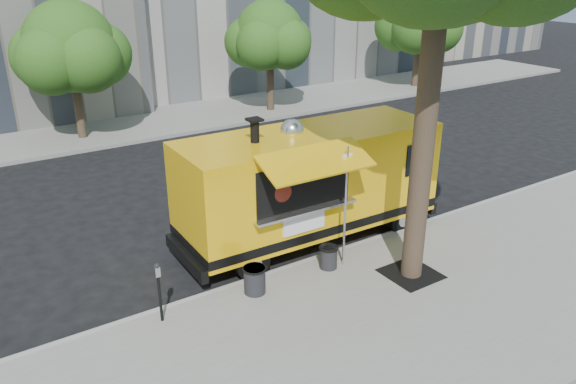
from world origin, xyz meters
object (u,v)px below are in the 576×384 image
far_tree_b (70,47)px  food_truck (309,182)px  sign_post (346,200)px  trash_bin_right (328,256)px  far_tree_d (420,19)px  trash_bin_left (255,279)px  parking_meter (159,286)px  far_tree_c (270,35)px

far_tree_b → food_truck: far_tree_b is taller
sign_post → trash_bin_right: sign_post is taller
trash_bin_right → far_tree_b: bearing=98.6°
far_tree_d → sign_post: far_tree_d is taller
food_truck → trash_bin_right: (-0.58, -1.66, -1.23)m
far_tree_d → trash_bin_right: size_ratio=10.28×
far_tree_d → trash_bin_left: (-18.88, -14.08, -3.41)m
sign_post → trash_bin_left: sign_post is taller
trash_bin_left → far_tree_b: bearing=90.5°
parking_meter → trash_bin_right: bearing=-1.9°
sign_post → trash_bin_left: size_ratio=4.79×
food_truck → trash_bin_left: bearing=-146.6°
far_tree_c → parking_meter: far_tree_c is taller
far_tree_b → far_tree_c: size_ratio=1.06×
food_truck → trash_bin_left: size_ratio=11.58×
far_tree_b → far_tree_c: far_tree_b is taller
far_tree_d → trash_bin_left: size_ratio=9.02×
parking_meter → far_tree_b: bearing=81.9°
parking_meter → trash_bin_left: size_ratio=2.13×
far_tree_d → parking_meter: size_ratio=4.23×
far_tree_c → far_tree_b: bearing=178.1°
far_tree_b → trash_bin_left: 14.57m
parking_meter → food_truck: 5.02m
far_tree_d → food_truck: (-16.27, -12.43, -2.21)m
far_tree_d → trash_bin_left: far_tree_d is taller
far_tree_c → trash_bin_left: size_ratio=8.32×
far_tree_b → trash_bin_left: far_tree_b is taller
far_tree_d → parking_meter: 25.38m
trash_bin_left → sign_post: bearing=-1.7°
trash_bin_left → trash_bin_right: 2.03m
sign_post → far_tree_c: bearing=65.2°
far_tree_c → food_truck: (-6.27, -12.23, -2.04)m
far_tree_c → sign_post: (-6.45, -13.95, -1.87)m
far_tree_d → trash_bin_right: (-16.85, -14.09, -3.45)m
sign_post → food_truck: size_ratio=0.41×
far_tree_c → trash_bin_left: far_tree_c is taller
sign_post → parking_meter: bearing=177.5°
far_tree_c → trash_bin_right: 15.83m
trash_bin_left → parking_meter: bearing=176.6°
far_tree_b → sign_post: size_ratio=1.83×
far_tree_b → far_tree_d: far_tree_d is taller
far_tree_b → sign_post: (2.55, -14.25, -1.98)m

